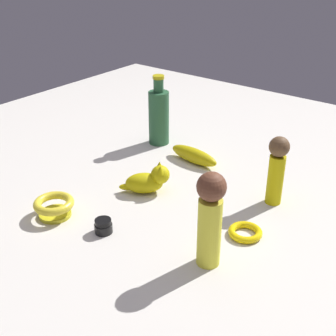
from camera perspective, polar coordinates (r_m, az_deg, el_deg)
The scene contains 9 objects.
ground at distance 1.26m, azimuth 0.00°, elevation -3.07°, with size 2.00×2.00×0.00m, color silver.
cat_figurine at distance 1.25m, azimuth -2.42°, elevation -1.53°, with size 0.11×0.12×0.09m.
bangle at distance 1.10m, azimuth 9.63°, elevation -7.91°, with size 0.08×0.08×0.02m, color yellow.
person_figure_adult at distance 1.20m, azimuth 13.44°, elevation 0.06°, with size 0.06×0.06×0.19m.
bowl at distance 1.18m, azimuth -14.04°, elevation -4.62°, with size 0.10×0.10×0.05m.
person_figure_child at distance 0.95m, azimuth 5.28°, elevation -6.05°, with size 0.06×0.06×0.22m.
bottle_tall at distance 1.53m, azimuth -1.16°, elevation 6.56°, with size 0.07×0.07×0.23m.
banana at distance 1.42m, azimuth 3.25°, elevation 1.58°, with size 0.18×0.05×0.05m, color #BFAE0B.
nail_polish_jar at distance 1.10m, azimuth -8.08°, elevation -7.20°, with size 0.04×0.04×0.03m.
Camera 1 is at (0.86, 0.67, 0.64)m, focal length 48.79 mm.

